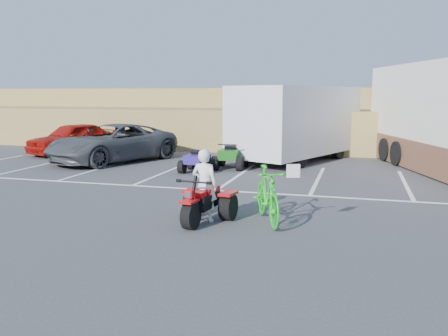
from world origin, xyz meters
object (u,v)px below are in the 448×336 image
(rider, at_px, (205,185))
(red_car, at_px, (73,138))
(cargo_trailer, at_px, (297,121))
(quad_atv_green, at_px, (230,168))
(grey_pickup, at_px, (112,143))
(green_dirt_bike, at_px, (267,195))
(quad_atv_blue, at_px, (197,172))
(red_trike_atv, at_px, (202,223))

(rider, distance_m, red_car, 13.59)
(cargo_trailer, bearing_deg, quad_atv_green, -103.88)
(rider, relative_size, grey_pickup, 0.29)
(red_car, relative_size, quad_atv_green, 2.83)
(green_dirt_bike, xyz_separation_m, quad_atv_green, (-2.75, 7.07, -0.61))
(rider, height_order, grey_pickup, rider)
(quad_atv_blue, bearing_deg, red_trike_atv, -67.40)
(quad_atv_blue, bearing_deg, green_dirt_bike, -55.61)
(rider, distance_m, green_dirt_bike, 1.39)
(red_car, bearing_deg, rider, -22.67)
(quad_atv_blue, xyz_separation_m, quad_atv_green, (0.93, 1.12, 0.00))
(quad_atv_green, bearing_deg, grey_pickup, 172.12)
(red_trike_atv, xyz_separation_m, grey_pickup, (-6.55, 7.93, 0.78))
(red_trike_atv, height_order, quad_atv_green, red_trike_atv)
(red_trike_atv, height_order, red_car, red_car)
(green_dirt_bike, bearing_deg, rider, 168.88)
(green_dirt_bike, relative_size, cargo_trailer, 0.29)
(green_dirt_bike, relative_size, grey_pickup, 0.36)
(cargo_trailer, bearing_deg, red_trike_atv, -71.10)
(red_car, bearing_deg, green_dirt_bike, -18.06)
(grey_pickup, height_order, quad_atv_blue, grey_pickup)
(quad_atv_green, bearing_deg, rider, -82.54)
(green_dirt_bike, xyz_separation_m, quad_atv_blue, (-3.68, 5.96, -0.61))
(grey_pickup, relative_size, red_car, 1.30)
(red_trike_atv, distance_m, quad_atv_blue, 6.80)
(rider, bearing_deg, grey_pickup, -43.00)
(green_dirt_bike, distance_m, quad_atv_green, 7.61)
(green_dirt_bike, bearing_deg, red_trike_atv, 174.56)
(green_dirt_bike, height_order, grey_pickup, grey_pickup)
(red_car, height_order, quad_atv_blue, red_car)
(red_car, relative_size, cargo_trailer, 0.60)
(green_dirt_bike, bearing_deg, quad_atv_green, 87.83)
(quad_atv_blue, bearing_deg, rider, -66.82)
(red_trike_atv, relative_size, quad_atv_blue, 1.17)
(grey_pickup, bearing_deg, cargo_trailer, 40.80)
(red_trike_atv, height_order, cargo_trailer, cargo_trailer)
(rider, relative_size, quad_atv_green, 1.07)
(red_trike_atv, bearing_deg, quad_atv_blue, 116.72)
(rider, distance_m, cargo_trailer, 10.25)
(red_trike_atv, distance_m, green_dirt_bike, 1.56)
(green_dirt_bike, bearing_deg, quad_atv_blue, 98.30)
(red_trike_atv, distance_m, quad_atv_green, 7.64)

